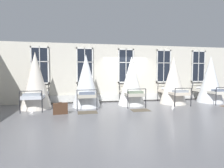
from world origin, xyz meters
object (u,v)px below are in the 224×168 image
cot_fourth (173,81)px  cot_fifth (210,80)px  cot_second (86,81)px  cot_first (36,81)px  cot_third (131,82)px  suitcase_dark (60,108)px

cot_fourth → cot_fifth: size_ratio=0.99×
cot_second → cot_first: bearing=91.1°
cot_second → cot_third: (2.28, 0.04, -0.03)m
cot_third → cot_fourth: bearing=-89.5°
cot_first → suitcase_dark: cot_first is taller
cot_fourth → cot_first: bearing=90.8°
cot_first → cot_third: size_ratio=1.05×
cot_second → cot_fifth: size_ratio=0.99×
cot_first → cot_third: 4.56m
cot_third → cot_fifth: cot_fifth is taller
cot_third → cot_fifth: 4.53m
cot_second → cot_third: 2.28m
cot_fourth → cot_third: bearing=89.6°
cot_fourth → cot_fifth: 2.24m
cot_fourth → cot_fifth: (2.24, 0.01, 0.01)m
cot_third → cot_fourth: cot_fourth is taller
cot_first → cot_fourth: bearing=-90.5°
cot_fifth → suitcase_dark: (-7.89, -1.41, -1.01)m
cot_third → cot_fifth: bearing=-88.8°
cot_third → suitcase_dark: cot_third is taller
cot_fifth → cot_fourth: bearing=90.5°
cot_first → cot_fourth: 6.85m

